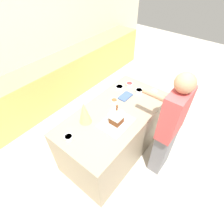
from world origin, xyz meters
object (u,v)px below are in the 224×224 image
Objects in this scene: gingerbread_house at (116,117)px; candy_bowl_far_left at (119,87)px; mug at (154,93)px; candy_bowl_front_corner at (69,137)px; candy_bowl_behind_tray at (129,84)px; person at (169,129)px; decorative_tree at (84,113)px; baking_tray at (116,123)px; candy_bowl_near_tray_right at (114,101)px; candy_bowl_far_right at (139,91)px; cookbook at (125,96)px.

gingerbread_house is 1.91× the size of candy_bowl_far_left.
candy_bowl_front_corner is at bearing 164.43° from mug.
mug is (0.84, -0.10, -0.06)m from gingerbread_house.
person is (-0.46, -0.94, -0.04)m from candy_bowl_behind_tray.
candy_bowl_far_left is 1.17× the size of candy_bowl_behind_tray.
decorative_tree reaches higher than mug.
person is at bearing -134.55° from mug.
candy_bowl_front_corner is at bearing 152.87° from baking_tray.
candy_bowl_far_left is at bearing 74.03° from person.
mug is at bearing -37.08° from candy_bowl_near_tray_right.
mug reaches higher than candy_bowl_far_right.
candy_bowl_front_corner is 0.90m from candy_bowl_near_tray_right.
decorative_tree is 3.53× the size of mug.
gingerbread_house is 0.79m from candy_bowl_far_left.
mug is (0.32, -0.33, 0.03)m from cookbook.
decorative_tree is 1.12m from person.
mug is (0.19, -0.53, 0.02)m from candy_bowl_far_left.
decorative_tree reaches higher than candy_bowl_behind_tray.
candy_bowl_front_corner is 0.93× the size of candy_bowl_behind_tray.
candy_bowl_behind_tray is 0.07× the size of person.
mug reaches higher than candy_bowl_behind_tray.
decorative_tree reaches higher than candy_bowl_front_corner.
candy_bowl_far_right reaches higher than candy_bowl_behind_tray.
gingerbread_house is 0.15× the size of person.
candy_bowl_far_right is 1.14× the size of candy_bowl_near_tray_right.
gingerbread_house is 2.12× the size of candy_bowl_far_right.
baking_tray is at bearing -156.96° from candy_bowl_behind_tray.
candy_bowl_behind_tray is 0.31m from cookbook.
gingerbread_house is at bearing -170.87° from candy_bowl_far_right.
mug reaches higher than candy_bowl_near_tray_right.
candy_bowl_far_right is 1.06× the size of candy_bowl_behind_tray.
candy_bowl_far_right reaches higher than baking_tray.
candy_bowl_near_tray_right is 0.46× the size of cookbook.
candy_bowl_far_left is 1.44× the size of mug.
candy_bowl_near_tray_right is at bearing 158.45° from candy_bowl_far_right.
candy_bowl_far_right is 0.25m from cookbook.
candy_bowl_far_right is 0.23m from candy_bowl_behind_tray.
cookbook is (-0.12, -0.21, -0.01)m from candy_bowl_far_left.
baking_tray is at bearing -147.48° from gingerbread_house.
candy_bowl_behind_tray is at bearing 74.94° from candy_bowl_far_right.
candy_bowl_front_corner is at bearing -177.86° from candy_bowl_behind_tray.
decorative_tree is at bearing -179.58° from candy_bowl_behind_tray.
mug is (0.84, -0.10, 0.04)m from baking_tray.
person is at bearing -59.13° from gingerbread_house.
candy_bowl_far_left is 0.36m from candy_bowl_near_tray_right.
cookbook is 0.14× the size of person.
candy_bowl_near_tray_right is (0.33, 0.29, 0.02)m from baking_tray.
candy_bowl_far_right is at bearing 111.91° from mug.
gingerbread_house is 0.78× the size of decorative_tree.
mug is at bearing -22.12° from decorative_tree.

